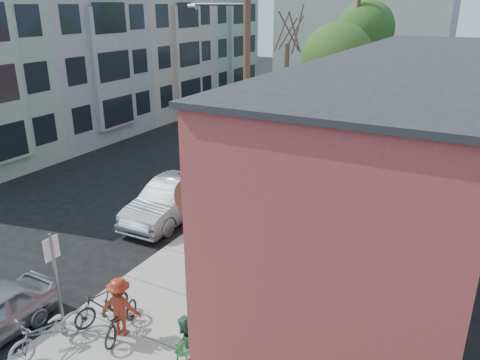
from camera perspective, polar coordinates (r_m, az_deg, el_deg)
The scene contains 26 objects.
ground at distance 18.01m, azimuth -14.47°, elevation -6.99°, with size 120.00×120.00×0.00m, color black.
sidewalk at distance 24.91m, azimuth 10.31°, elevation 1.39°, with size 4.50×58.00×0.15m, color #A09F94.
cafe_building at distance 17.35m, azimuth 19.61°, elevation 3.17°, with size 6.60×20.20×6.61m.
apartment_row at distance 34.57m, azimuth -14.41°, elevation 13.99°, with size 6.30×32.00×9.00m.
end_cap_building at distance 55.15m, azimuth 14.91°, elevation 17.80°, with size 18.00×8.00×12.00m, color #9D9D99.
sign_post at distance 12.80m, azimuth -21.57°, elevation -10.59°, with size 0.07×0.45×2.80m.
parking_meter_near at distance 17.16m, azimuth -6.34°, elevation -4.19°, with size 0.14×0.14×1.24m.
parking_meter_far at distance 23.01m, azimuth 3.70°, elevation 2.46°, with size 0.14×0.14×1.24m.
utility_pole_near at distance 19.33m, azimuth 0.67°, elevation 12.49°, with size 3.57×0.28×10.00m.
utility_pole_far at distance 34.62m, azimuth 13.83°, elevation 15.45°, with size 1.80×0.28×10.00m.
tree_bare at distance 22.48m, azimuth 5.49°, elevation 8.15°, with size 0.24×0.24×6.34m.
tree_leafy_mid at distance 29.55m, azimuth 11.75°, elevation 14.25°, with size 4.30×4.30×7.07m.
tree_leafy_far at distance 35.66m, azimuth 15.10°, elevation 17.35°, with size 3.97×3.97×8.35m.
patio_chair_a at distance 12.54m, azimuth -2.75°, elevation -16.52°, with size 0.50×0.50×0.88m, color #103C10, non-canonical shape.
patio_chair_b at distance 11.72m, azimuth -6.31°, elevation -19.76°, with size 0.50×0.50×0.88m, color #103C10, non-canonical shape.
patron_grey at distance 16.13m, azimuth 3.81°, elevation -5.92°, with size 0.59×0.39×1.61m, color gray.
patron_green at distance 11.25m, azimuth -6.70°, elevation -19.57°, with size 0.76×0.59×1.55m, color #2B6C47.
cyclist at distance 12.68m, azimuth -14.40°, elevation -14.73°, with size 1.05×0.60×1.62m, color maroon.
cyclist_bike at distance 12.88m, azimuth -14.26°, elevation -16.00°, with size 0.61×1.75×0.92m, color black.
parked_bike_a at distance 13.44m, azimuth -16.51°, elevation -14.34°, with size 0.47×1.66×0.99m, color black.
parked_bike_b at distance 12.86m, azimuth -22.41°, elevation -16.73°, with size 0.71×2.02×1.06m, color gray.
car_1 at distance 18.93m, azimuth -8.31°, elevation -2.39°, with size 1.73×4.95×1.63m, color #919498.
car_2 at distance 23.92m, azimuth 0.82°, elevation 2.71°, with size 2.20×5.41×1.57m, color black.
car_3 at distance 29.34m, azimuth 6.41°, elevation 6.09°, with size 2.76×5.99×1.66m, color #A7AAAF.
car_4 at distance 34.51m, azimuth 9.29°, elevation 7.86°, with size 1.39×3.98×1.31m, color #9B9CA2.
bus at distance 42.52m, azimuth 8.03°, elevation 11.54°, with size 2.60×11.10×3.09m, color white.
Camera 1 is at (11.19, -11.51, 8.17)m, focal length 35.00 mm.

